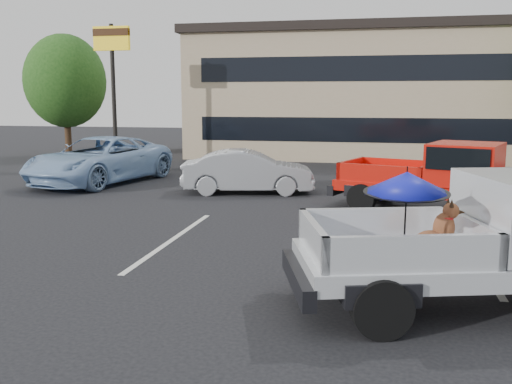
# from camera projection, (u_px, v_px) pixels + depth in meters

# --- Properties ---
(ground) EXTENTS (90.00, 90.00, 0.00)m
(ground) POSITION_uv_depth(u_px,v_px,m) (303.00, 278.00, 9.37)
(ground) COLOR black
(ground) RESTS_ON ground
(stripe_left) EXTENTS (0.12, 5.00, 0.01)m
(stripe_left) POSITION_uv_depth(u_px,v_px,m) (173.00, 239.00, 11.91)
(stripe_left) COLOR silver
(stripe_left) RESTS_ON ground
(stripe_right) EXTENTS (0.12, 5.00, 0.01)m
(stripe_right) POSITION_uv_depth(u_px,v_px,m) (476.00, 256.00, 10.68)
(stripe_right) COLOR silver
(stripe_right) RESTS_ON ground
(motel_building) EXTENTS (20.40, 8.40, 6.30)m
(motel_building) POSITION_uv_depth(u_px,v_px,m) (396.00, 92.00, 28.69)
(motel_building) COLOR tan
(motel_building) RESTS_ON ground
(motel_sign) EXTENTS (1.60, 0.22, 6.00)m
(motel_sign) POSITION_uv_depth(u_px,v_px,m) (112.00, 57.00, 24.16)
(motel_sign) COLOR black
(motel_sign) RESTS_ON ground
(tree_left) EXTENTS (3.96, 3.96, 6.02)m
(tree_left) POSITION_uv_depth(u_px,v_px,m) (65.00, 81.00, 28.02)
(tree_left) COLOR #332114
(tree_left) RESTS_ON ground
(tree_back) EXTENTS (4.68, 4.68, 7.11)m
(tree_back) POSITION_uv_depth(u_px,v_px,m) (472.00, 70.00, 30.58)
(tree_back) COLOR #332114
(tree_back) RESTS_ON ground
(red_pickup) EXTENTS (5.85, 3.65, 1.82)m
(red_pickup) POSITION_uv_depth(u_px,v_px,m) (458.00, 176.00, 14.25)
(red_pickup) COLOR black
(red_pickup) RESTS_ON ground
(silver_sedan) EXTENTS (4.25, 2.16, 1.33)m
(silver_sedan) POSITION_uv_depth(u_px,v_px,m) (248.00, 172.00, 17.64)
(silver_sedan) COLOR #A3A6AA
(silver_sedan) RESTS_ON ground
(blue_suv) EXTENTS (3.83, 6.17, 1.59)m
(blue_suv) POSITION_uv_depth(u_px,v_px,m) (100.00, 160.00, 19.72)
(blue_suv) COLOR #91B2D8
(blue_suv) RESTS_ON ground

